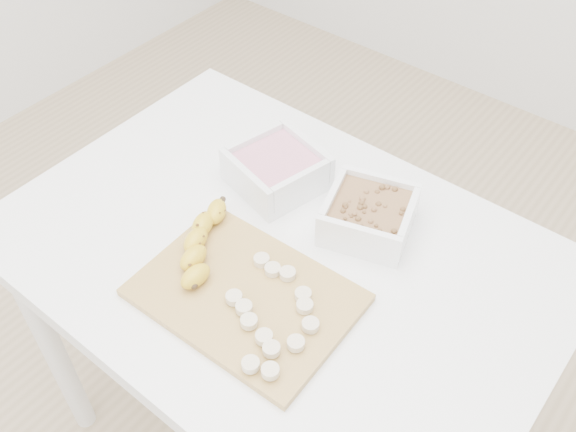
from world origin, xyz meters
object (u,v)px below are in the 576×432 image
Objects in this scene: cutting_board at (246,295)px; bowl_granola at (369,214)px; banana at (202,244)px; table at (278,282)px; bowl_yogurt at (277,168)px.

bowl_granola is at bearing 75.03° from cutting_board.
bowl_granola is 0.95× the size of banana.
cutting_board is (-0.07, -0.26, -0.03)m from bowl_granola.
cutting_board is at bearing -76.58° from table.
bowl_yogurt is at bearing 129.67° from table.
table is 0.18m from banana.
bowl_granola is at bearing 55.46° from table.
cutting_board is (0.03, -0.12, 0.10)m from table.
banana reaches higher than cutting_board.
bowl_granola is 0.27m from cutting_board.
table is 0.22m from bowl_granola.
bowl_yogurt is (-0.11, 0.13, 0.13)m from table.
bowl_yogurt reaches higher than banana.
bowl_granola is 0.55× the size of cutting_board.
bowl_yogurt is 0.29m from cutting_board.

